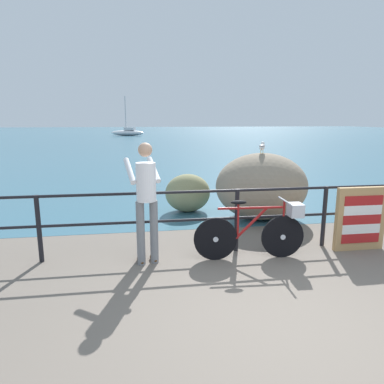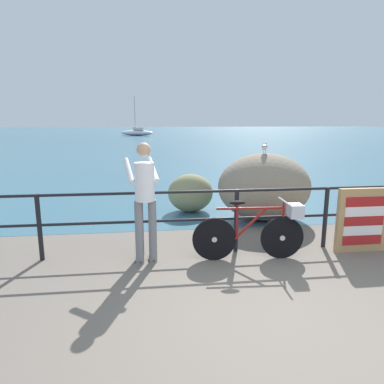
# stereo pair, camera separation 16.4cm
# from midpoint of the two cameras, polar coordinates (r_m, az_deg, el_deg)

# --- Properties ---
(ground_plane) EXTENTS (120.00, 120.00, 0.10)m
(ground_plane) POSITION_cam_midpoint_polar(r_m,az_deg,el_deg) (23.23, -3.51, 6.49)
(ground_plane) COLOR #6B6056
(sea_surface) EXTENTS (120.00, 90.00, 0.01)m
(sea_surface) POSITION_cam_midpoint_polar(r_m,az_deg,el_deg) (51.47, -5.54, 9.43)
(sea_surface) COLOR #38667A
(sea_surface) RESTS_ON ground_plane
(promenade_railing) EXTENTS (9.08, 0.07, 1.02)m
(promenade_railing) POSITION_cam_midpoint_polar(r_m,az_deg,el_deg) (5.61, 8.09, -3.36)
(promenade_railing) COLOR black
(promenade_railing) RESTS_ON ground_plane
(bicycle) EXTENTS (1.70, 0.48, 0.92)m
(bicycle) POSITION_cam_midpoint_polar(r_m,az_deg,el_deg) (5.40, 11.64, -6.04)
(bicycle) COLOR black
(bicycle) RESTS_ON ground_plane
(person_at_railing) EXTENTS (0.54, 0.67, 1.78)m
(person_at_railing) POSITION_cam_midpoint_polar(r_m,az_deg,el_deg) (5.06, -6.80, -0.89)
(person_at_railing) COLOR slate
(person_at_railing) RESTS_ON ground_plane
(folded_deckchair_stack) EXTENTS (0.84, 0.10, 1.04)m
(folded_deckchair_stack) POSITION_cam_midpoint_polar(r_m,az_deg,el_deg) (6.24, 26.67, -4.13)
(folded_deckchair_stack) COLOR tan
(folded_deckchair_stack) RESTS_ON ground_plane
(breakwater_boulder_main) EXTENTS (1.95, 1.69, 1.40)m
(breakwater_boulder_main) POSITION_cam_midpoint_polar(r_m,az_deg,el_deg) (7.53, 12.27, 0.86)
(breakwater_boulder_main) COLOR gray
(breakwater_boulder_main) RESTS_ON ground
(breakwater_boulder_left) EXTENTS (1.03, 0.83, 0.87)m
(breakwater_boulder_left) POSITION_cam_midpoint_polar(r_m,az_deg,el_deg) (8.01, 0.33, -0.16)
(breakwater_boulder_left) COLOR #8E8D60
(breakwater_boulder_left) RESTS_ON ground
(seagull) EXTENTS (0.22, 0.33, 0.23)m
(seagull) POSITION_cam_midpoint_polar(r_m,az_deg,el_deg) (7.39, 12.40, 7.23)
(seagull) COLOR gold
(seagull) RESTS_ON breakwater_boulder_main
(sailboat) EXTENTS (4.58, 2.73, 4.90)m
(sailboat) POSITION_cam_midpoint_polar(r_m,az_deg,el_deg) (46.04, -8.85, 9.60)
(sailboat) COLOR white
(sailboat) RESTS_ON sea_surface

